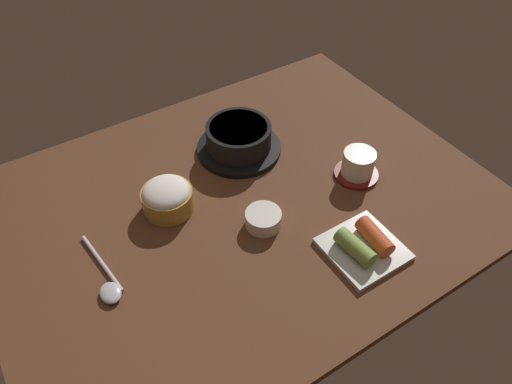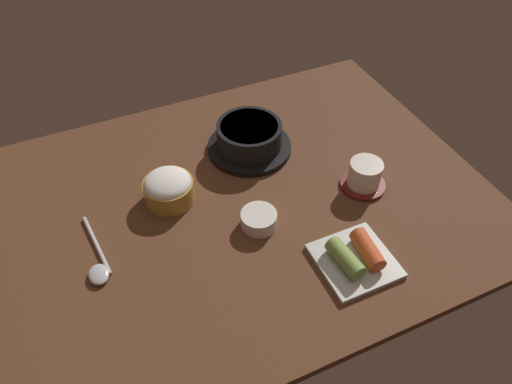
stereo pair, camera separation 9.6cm
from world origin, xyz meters
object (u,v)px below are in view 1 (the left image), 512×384
Objects in this scene: rice_bowl at (167,197)px; stone_pot at (239,139)px; kimchi_plate at (364,245)px; banchan_cup_center at (263,219)px; spoon at (107,282)px; tea_cup_with_saucer at (358,165)px.

stone_pot is at bearing 19.99° from rice_bowl.
kimchi_plate is (4.80, -36.97, -1.75)cm from stone_pot.
banchan_cup_center is 0.40× the size of spoon.
rice_bowl reaches higher than banchan_cup_center.
kimchi_plate is at bearing -23.24° from spoon.
stone_pot is 22.52cm from rice_bowl.
banchan_cup_center is (13.66, -13.90, -1.52)cm from rice_bowl.
rice_bowl is at bearing -160.01° from stone_pot.
spoon is (-16.97, -10.83, -2.62)cm from rice_bowl.
tea_cup_with_saucer is at bearing -2.23° from spoon.
banchan_cup_center is at bearing -5.72° from spoon.
rice_bowl is 0.58× the size of spoon.
tea_cup_with_saucer is 20.46cm from kimchi_plate.
stone_pot is at bearing 97.39° from kimchi_plate.
kimchi_plate is at bearing -127.09° from tea_cup_with_saucer.
tea_cup_with_saucer is 55.34cm from spoon.
tea_cup_with_saucer is 24.66cm from banchan_cup_center.
stone_pot reaches higher than kimchi_plate.
kimchi_plate is at bearing -51.33° from banchan_cup_center.
rice_bowl is at bearing 161.26° from tea_cup_with_saucer.
stone_pot is 22.92cm from banchan_cup_center.
rice_bowl is 19.55cm from banchan_cup_center.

